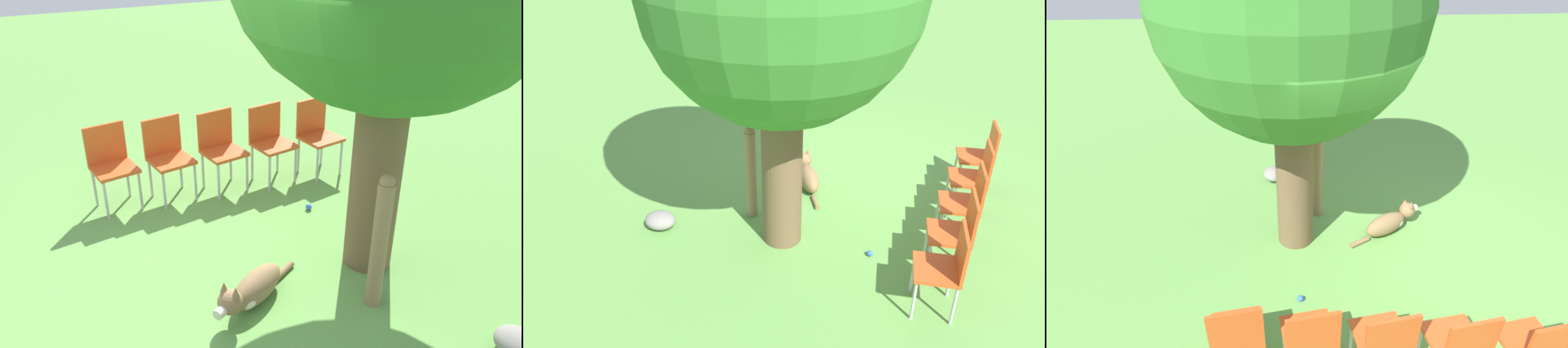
# 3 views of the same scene
# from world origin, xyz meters

# --- Properties ---
(ground_plane) EXTENTS (30.00, 30.00, 0.00)m
(ground_plane) POSITION_xyz_m (0.00, 0.00, 0.00)
(ground_plane) COLOR #609947
(dog) EXTENTS (0.59, 0.98, 0.39)m
(dog) POSITION_xyz_m (0.52, -0.06, 0.15)
(dog) COLOR olive
(dog) RESTS_ON ground_plane
(fence_post) EXTENTS (0.13, 0.13, 1.21)m
(fence_post) POSITION_xyz_m (0.96, 0.85, 0.61)
(fence_post) COLOR #937551
(fence_post) RESTS_ON ground_plane
(red_chair_0) EXTENTS (0.48, 0.49, 0.92)m
(red_chair_0) POSITION_xyz_m (-1.63, -0.69, 0.55)
(red_chair_0) COLOR #D14C1E
(red_chair_0) RESTS_ON ground_plane
(red_chair_1) EXTENTS (0.48, 0.49, 0.92)m
(red_chair_1) POSITION_xyz_m (-1.56, -0.09, 0.55)
(red_chair_1) COLOR #D14C1E
(red_chair_1) RESTS_ON ground_plane
(red_chair_2) EXTENTS (0.48, 0.49, 0.92)m
(red_chair_2) POSITION_xyz_m (-1.48, 0.52, 0.55)
(red_chair_2) COLOR #D14C1E
(red_chair_2) RESTS_ON ground_plane
(red_chair_3) EXTENTS (0.48, 0.49, 0.92)m
(red_chair_3) POSITION_xyz_m (-1.41, 1.13, 0.55)
(red_chair_3) COLOR #D14C1E
(red_chair_3) RESTS_ON ground_plane
(red_chair_4) EXTENTS (0.48, 0.49, 0.92)m
(red_chair_4) POSITION_xyz_m (-1.34, 1.73, 0.55)
(red_chair_4) COLOR #D14C1E
(red_chair_4) RESTS_ON ground_plane
(tennis_ball) EXTENTS (0.07, 0.07, 0.07)m
(tennis_ball) POSITION_xyz_m (-0.56, 1.16, 0.03)
(tennis_ball) COLOR blue
(tennis_ball) RESTS_ON ground_plane
(garden_rock) EXTENTS (0.37, 0.32, 0.19)m
(garden_rock) POSITION_xyz_m (1.90, 1.45, 0.10)
(garden_rock) COLOR gray
(garden_rock) RESTS_ON ground_plane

